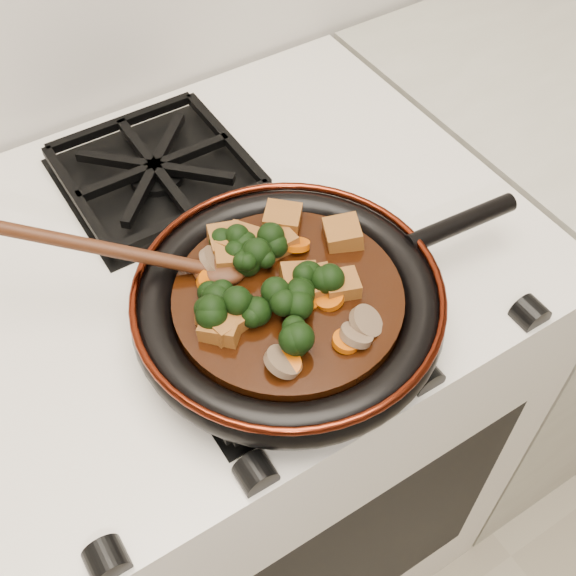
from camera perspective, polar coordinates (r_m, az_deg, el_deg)
stove at (r=1.24m, az=-4.49°, el=-10.90°), size 0.76×0.60×0.90m
burner_grate_front at (r=0.78m, az=-1.50°, el=-2.59°), size 0.23×0.23×0.03m
burner_grate_back at (r=0.95m, az=-10.41°, el=9.02°), size 0.23×0.23×0.03m
skillet at (r=0.75m, az=0.15°, el=-1.18°), size 0.45×0.33×0.05m
braising_sauce at (r=0.75m, az=0.00°, el=-1.01°), size 0.24×0.24×0.02m
tofu_cube_0 at (r=0.74m, az=2.07°, el=0.35°), size 0.05×0.05×0.02m
tofu_cube_1 at (r=0.76m, az=-4.37°, el=2.40°), size 0.05×0.05×0.03m
tofu_cube_2 at (r=0.71m, az=-5.02°, el=-2.47°), size 0.05×0.05×0.03m
tofu_cube_3 at (r=0.71m, az=-5.29°, el=-3.08°), size 0.05×0.05×0.03m
tofu_cube_4 at (r=0.78m, az=-4.92°, el=3.70°), size 0.05×0.05×0.02m
tofu_cube_5 at (r=0.74m, az=0.91°, el=0.74°), size 0.05×0.04×0.03m
tofu_cube_6 at (r=0.74m, az=4.26°, el=0.23°), size 0.04×0.04×0.02m
tofu_cube_7 at (r=0.78m, az=-0.75°, el=3.71°), size 0.03×0.04×0.02m
tofu_cube_8 at (r=0.79m, az=4.35°, el=4.30°), size 0.05×0.06×0.03m
tofu_cube_9 at (r=0.78m, az=-3.82°, el=3.60°), size 0.05×0.06×0.03m
tofu_cube_10 at (r=0.80m, az=-0.45°, el=5.46°), size 0.06×0.06×0.03m
broccoli_floret_0 at (r=0.69m, az=-0.03°, el=-4.37°), size 0.09×0.09×0.07m
broccoli_floret_1 at (r=0.72m, az=-6.24°, el=-1.61°), size 0.08×0.09×0.07m
broccoli_floret_2 at (r=0.76m, az=-2.95°, el=2.14°), size 0.09×0.09×0.07m
broccoli_floret_3 at (r=0.74m, az=2.29°, el=0.58°), size 0.08×0.08×0.07m
broccoli_floret_4 at (r=0.77m, az=-4.43°, el=3.31°), size 0.09×0.09×0.07m
broccoli_floret_5 at (r=0.73m, az=-5.73°, el=-0.96°), size 0.08×0.07×0.06m
broccoli_floret_6 at (r=0.77m, az=-1.84°, el=2.91°), size 0.08×0.08×0.06m
broccoli_floret_7 at (r=0.72m, az=0.42°, el=-1.03°), size 0.07×0.08×0.07m
broccoli_floret_8 at (r=0.71m, az=-2.74°, el=-1.96°), size 0.09×0.08×0.07m
carrot_coin_0 at (r=0.70m, az=4.60°, el=-4.21°), size 0.03×0.03×0.01m
carrot_coin_1 at (r=0.78m, az=0.66°, el=3.44°), size 0.03×0.03×0.02m
carrot_coin_2 at (r=0.69m, az=-0.09°, el=-6.06°), size 0.03×0.03×0.01m
carrot_coin_3 at (r=0.73m, az=3.28°, el=-0.78°), size 0.03×0.03×0.02m
carrot_coin_4 at (r=0.75m, az=-6.07°, el=0.41°), size 0.03×0.03×0.03m
carrot_coin_5 at (r=0.73m, az=1.51°, el=-0.87°), size 0.03×0.03×0.02m
mushroom_slice_0 at (r=0.76m, az=-5.83°, el=2.05°), size 0.04×0.05×0.03m
mushroom_slice_1 at (r=0.70m, az=5.41°, el=-3.73°), size 0.04×0.04×0.02m
mushroom_slice_2 at (r=0.72m, az=6.18°, el=-2.67°), size 0.05×0.05×0.03m
mushroom_slice_3 at (r=0.68m, az=-0.40°, el=-5.85°), size 0.04×0.04×0.03m
wooden_spoon at (r=0.75m, az=-11.32°, el=2.46°), size 0.15×0.12×0.27m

